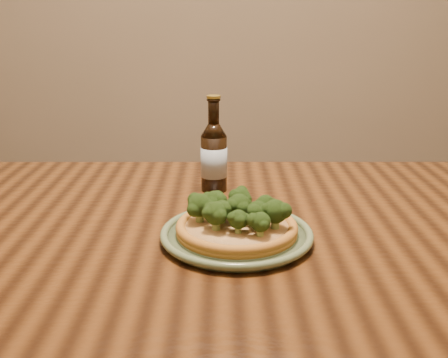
{
  "coord_description": "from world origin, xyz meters",
  "views": [
    {
      "loc": [
        0.08,
        -0.8,
        1.14
      ],
      "look_at": [
        0.09,
        0.19,
        0.82
      ],
      "focal_mm": 42.0,
      "sensor_mm": 36.0,
      "label": 1
    }
  ],
  "objects_px": {
    "table": "(180,273)",
    "pizza": "(237,223)",
    "beer_bottle": "(214,156)",
    "plate": "(237,235)"
  },
  "relations": [
    {
      "from": "plate",
      "to": "beer_bottle",
      "type": "bearing_deg",
      "value": 99.35
    },
    {
      "from": "table",
      "to": "pizza",
      "type": "bearing_deg",
      "value": -23.69
    },
    {
      "from": "table",
      "to": "pizza",
      "type": "distance_m",
      "value": 0.17
    },
    {
      "from": "table",
      "to": "pizza",
      "type": "xyz_separation_m",
      "value": [
        0.11,
        -0.05,
        0.13
      ]
    },
    {
      "from": "plate",
      "to": "beer_bottle",
      "type": "height_order",
      "value": "beer_bottle"
    },
    {
      "from": "pizza",
      "to": "beer_bottle",
      "type": "distance_m",
      "value": 0.28
    },
    {
      "from": "table",
      "to": "plate",
      "type": "bearing_deg",
      "value": -24.65
    },
    {
      "from": "pizza",
      "to": "beer_bottle",
      "type": "xyz_separation_m",
      "value": [
        -0.05,
        0.27,
        0.05
      ]
    },
    {
      "from": "pizza",
      "to": "table",
      "type": "bearing_deg",
      "value": 156.31
    },
    {
      "from": "pizza",
      "to": "beer_bottle",
      "type": "relative_size",
      "value": 1.0
    }
  ]
}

